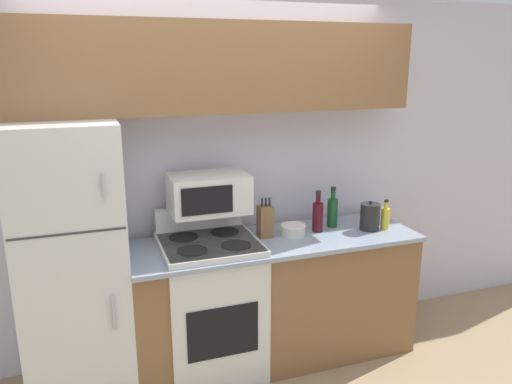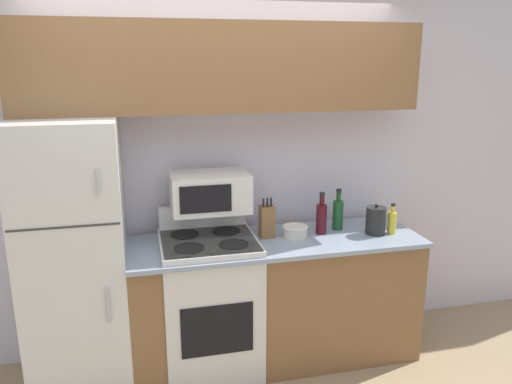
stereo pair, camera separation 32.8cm
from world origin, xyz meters
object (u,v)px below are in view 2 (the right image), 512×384
(refrigerator, at_px, (76,259))
(microwave, at_px, (210,192))
(stove, at_px, (210,303))
(bottle_wine_green, at_px, (338,213))
(bowl, at_px, (295,231))
(knife_block, at_px, (267,221))
(bottle_wine_red, at_px, (321,217))
(kettle, at_px, (376,220))
(bottle_cooking_spray, at_px, (392,222))

(refrigerator, distance_m, microwave, 0.96)
(stove, height_order, bottle_wine_green, bottle_wine_green)
(stove, relative_size, bowl, 6.17)
(refrigerator, xyz_separation_m, knife_block, (1.26, 0.03, 0.14))
(stove, height_order, bottle_wine_red, bottle_wine_red)
(bowl, relative_size, kettle, 0.83)
(bottle_cooking_spray, bearing_deg, bottle_wine_green, 152.55)
(microwave, relative_size, knife_block, 1.85)
(bottle_cooking_spray, bearing_deg, bowl, 172.51)
(bottle_wine_red, bearing_deg, stove, -177.02)
(kettle, bearing_deg, knife_block, 171.58)
(refrigerator, distance_m, knife_block, 1.27)
(refrigerator, bearing_deg, bottle_cooking_spray, -2.92)
(bottle_wine_red, height_order, bottle_cooking_spray, bottle_wine_red)
(stove, xyz_separation_m, microwave, (0.03, 0.12, 0.76))
(bottle_cooking_spray, height_order, kettle, bottle_cooking_spray)
(stove, xyz_separation_m, bottle_wine_green, (0.96, 0.10, 0.54))
(bottle_cooking_spray, distance_m, kettle, 0.12)
(stove, relative_size, bottle_wine_red, 3.73)
(bottle_wine_red, distance_m, bottle_wine_green, 0.16)
(refrigerator, xyz_separation_m, kettle, (2.03, -0.09, 0.13))
(bowl, relative_size, bottle_wine_red, 0.60)
(bowl, xyz_separation_m, bottle_cooking_spray, (0.69, -0.09, 0.04))
(microwave, height_order, bottle_wine_red, microwave)
(refrigerator, bearing_deg, stove, -2.43)
(bottle_wine_red, bearing_deg, kettle, -14.00)
(stove, height_order, knife_block, knife_block)
(microwave, height_order, bowl, microwave)
(bowl, xyz_separation_m, kettle, (0.57, -0.07, 0.05))
(bottle_wine_red, height_order, kettle, bottle_wine_red)
(knife_block, xyz_separation_m, bottle_wine_red, (0.39, -0.02, 0.00))
(kettle, bearing_deg, microwave, 171.46)
(microwave, relative_size, bottle_wine_green, 1.73)
(refrigerator, height_order, bottle_wine_red, refrigerator)
(kettle, bearing_deg, bottle_wine_green, 145.53)
(knife_block, bearing_deg, stove, -171.48)
(kettle, bearing_deg, refrigerator, 177.56)
(kettle, bearing_deg, bottle_wine_red, 166.00)
(microwave, bearing_deg, bowl, -10.32)
(bottle_wine_red, bearing_deg, bottle_wine_green, 21.81)
(stove, distance_m, microwave, 0.77)
(microwave, height_order, knife_block, microwave)
(bottle_wine_red, bearing_deg, knife_block, 177.03)
(knife_block, xyz_separation_m, kettle, (0.76, -0.11, -0.02))
(bowl, bearing_deg, knife_block, 166.66)
(knife_block, relative_size, kettle, 1.29)
(bottle_wine_green, bearing_deg, bottle_cooking_spray, -27.45)
(bottle_wine_green, bearing_deg, bottle_wine_red, -158.19)
(bowl, distance_m, bottle_cooking_spray, 0.69)
(refrigerator, relative_size, kettle, 8.17)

